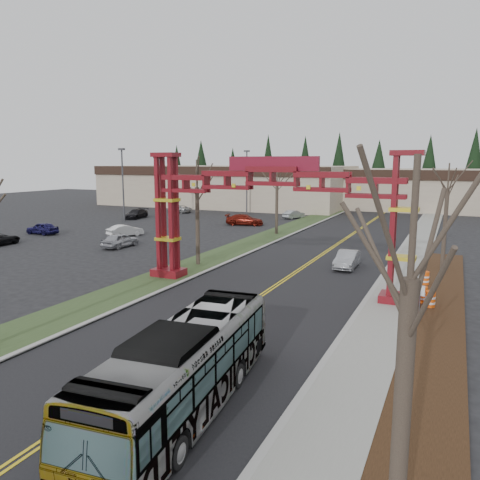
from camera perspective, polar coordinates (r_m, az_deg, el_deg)
The scene contains 33 objects.
ground at distance 16.72m, azimuth -20.62°, elevation -20.73°, with size 200.00×200.00×0.00m, color black.
road at distance 37.40m, azimuth 7.71°, elevation -3.32°, with size 12.00×110.00×0.02m, color black.
lane_line_left at distance 37.43m, azimuth 7.54°, elevation -3.28°, with size 0.12×100.00×0.01m, color yellow.
lane_line_right at distance 37.37m, azimuth 7.89°, elevation -3.32°, with size 0.12×100.00×0.01m, color yellow.
curb_right at distance 36.12m, azimuth 17.09°, elevation -4.02°, with size 0.30×110.00×0.15m, color #AAA9A4.
sidewalk_right at distance 35.97m, azimuth 19.38°, elevation -4.19°, with size 2.60×110.00×0.14m, color gray.
landscape_strip at distance 21.52m, azimuth 22.36°, elevation -13.63°, with size 2.60×50.00×0.12m, color black.
grass_median at distance 40.41m, azimuth -3.19°, elevation -2.25°, with size 4.00×110.00×0.08m, color #314522.
curb_left at distance 39.58m, azimuth -0.82°, elevation -2.43°, with size 0.30×110.00×0.15m, color #AAA9A4.
gateway_arch at distance 29.95m, azimuth 3.97°, elevation 5.13°, with size 18.20×1.60×8.90m.
retail_building_west at distance 91.50m, azimuth -1.55°, elevation 6.67°, with size 46.00×22.30×7.50m.
retail_building_east at distance 89.98m, azimuth 24.55°, elevation 5.62°, with size 38.00×20.30×7.00m.
conifer_treeline at distance 102.44m, azimuth 19.24°, elevation 7.98°, with size 116.10×5.60×13.00m.
transit_bus at distance 16.19m, azimuth -6.73°, elevation -15.24°, with size 2.51×10.72×2.98m, color #AFB1B8.
silver_sedan at distance 37.73m, azimuth 12.94°, elevation -2.32°, with size 1.45×4.16×1.37m, color #A5A8AD.
parked_car_near_a at distance 47.11m, azimuth -14.42°, elevation -0.02°, with size 1.68×4.17×1.42m, color #AAACB2.
parked_car_near_b at distance 53.88m, azimuth -13.85°, elevation 1.12°, with size 1.40×4.02×1.33m, color white.
parked_car_mid_a at distance 61.80m, azimuth 0.57°, elevation 2.49°, with size 2.02×4.97×1.44m, color maroon.
parked_car_mid_b at distance 58.58m, azimuth -22.96°, elevation 1.33°, with size 1.65×4.10×1.40m, color #19154C.
parked_car_far_a at distance 69.47m, azimuth 6.57°, elevation 3.12°, with size 1.31×3.77×1.24m, color #A0A5A7.
parked_car_far_b at distance 77.83m, azimuth -7.46°, elevation 3.78°, with size 2.04×4.42×1.23m, color silver.
parked_car_far_c at distance 70.88m, azimuth -12.55°, elevation 3.14°, with size 1.92×4.72×1.37m, color black.
bare_tree_median_mid at distance 37.23m, azimuth -5.27°, elevation 6.33°, with size 3.27×3.27×8.43m.
bare_tree_median_far at distance 53.66m, azimuth 4.54°, elevation 6.89°, with size 3.42×3.42×8.14m.
bare_tree_right_near at distance 8.97m, azimuth 20.02°, elevation -4.77°, with size 3.36×3.36×8.39m.
bare_tree_right_far at distance 38.49m, azimuth 23.98°, elevation 5.52°, with size 3.04×3.04×8.18m.
light_pole_near at distance 49.26m, azimuth -9.94°, elevation 5.72°, with size 0.77×0.38×8.87m.
light_pole_mid at distance 66.79m, azimuth -14.10°, elevation 7.15°, with size 0.88×0.44×10.12m.
light_pole_far at distance 76.11m, azimuth 0.83°, elevation 7.68°, with size 0.88×0.44×10.11m.
street_sign at distance 25.94m, azimuth 21.10°, elevation -6.38°, with size 0.44×0.18×2.00m.
barrel_south at distance 28.84m, azimuth 22.17°, elevation -6.78°, with size 0.56×0.56×1.04m.
barrel_mid at distance 29.59m, azimuth 21.34°, elevation -6.30°, with size 0.57×0.57×1.06m.
barrel_north at distance 33.86m, azimuth 21.62°, elevation -4.42°, with size 0.54×0.54×1.00m.
Camera 1 is at (10.66, -9.89, 8.25)m, focal length 35.00 mm.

